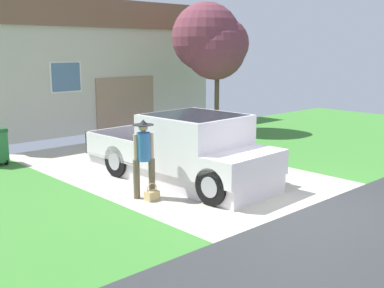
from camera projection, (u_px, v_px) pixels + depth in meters
The scene contains 5 objects.
pickup_truck at pixel (190, 152), 11.45m from camera, with size 2.31×5.15×1.68m.
person_with_hat at pixel (144, 154), 10.25m from camera, with size 0.45×0.45×1.71m.
handbag at pixel (152, 195), 10.24m from camera, with size 0.29×0.21×0.38m.
house_with_garage at pixel (69, 64), 20.11m from camera, with size 11.29×5.64×4.98m.
front_yard_tree at pixel (212, 42), 18.01m from camera, with size 2.69×2.86×4.89m.
Camera 1 is at (-7.97, -5.26, 3.20)m, focal length 44.93 mm.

